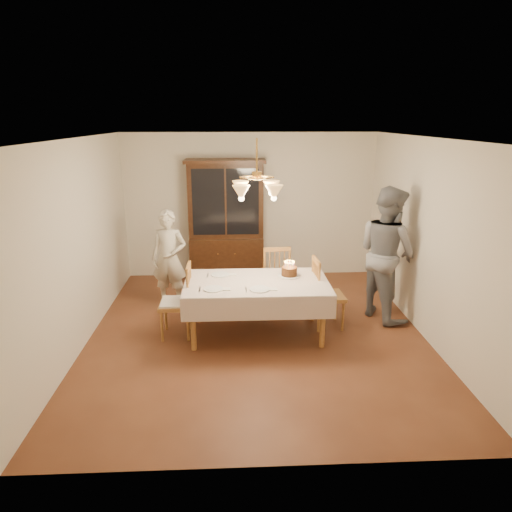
{
  "coord_description": "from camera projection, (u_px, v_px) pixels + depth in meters",
  "views": [
    {
      "loc": [
        -0.28,
        -5.67,
        2.83
      ],
      "look_at": [
        0.0,
        0.2,
        1.05
      ],
      "focal_mm": 32.0,
      "sensor_mm": 36.0,
      "label": 1
    }
  ],
  "objects": [
    {
      "name": "chandelier",
      "position": [
        257.0,
        190.0,
        5.68
      ],
      "size": [
        0.62,
        0.62,
        0.73
      ],
      "color": "#BF8C3F",
      "rests_on": "ground"
    },
    {
      "name": "adult_in_grey",
      "position": [
        387.0,
        253.0,
        6.55
      ],
      "size": [
        1.04,
        1.15,
        1.94
      ],
      "primitive_type": "imported",
      "rotation": [
        0.0,
        0.0,
        1.97
      ],
      "color": "slate",
      "rests_on": "ground"
    },
    {
      "name": "ground",
      "position": [
        257.0,
        333.0,
        6.26
      ],
      "size": [
        5.0,
        5.0,
        0.0
      ],
      "primitive_type": "plane",
      "color": "#542918",
      "rests_on": "ground"
    },
    {
      "name": "room_shell",
      "position": [
        257.0,
        221.0,
        5.8
      ],
      "size": [
        5.0,
        5.0,
        5.0
      ],
      "color": "white",
      "rests_on": "ground"
    },
    {
      "name": "place_setting_near_right",
      "position": [
        261.0,
        289.0,
        5.74
      ],
      "size": [
        0.4,
        0.25,
        0.02
      ],
      "color": "white",
      "rests_on": "dining_table"
    },
    {
      "name": "elderly_woman",
      "position": [
        169.0,
        259.0,
        7.0
      ],
      "size": [
        0.61,
        0.46,
        1.52
      ],
      "primitive_type": "imported",
      "rotation": [
        0.0,
        0.0,
        -0.19
      ],
      "color": "beige",
      "rests_on": "ground"
    },
    {
      "name": "chair_right_end",
      "position": [
        327.0,
        297.0,
        6.36
      ],
      "size": [
        0.44,
        0.46,
        1.0
      ],
      "color": "#96602B",
      "rests_on": "ground"
    },
    {
      "name": "chair_left_end",
      "position": [
        176.0,
        304.0,
        6.08
      ],
      "size": [
        0.42,
        0.44,
        1.0
      ],
      "color": "#96602B",
      "rests_on": "ground"
    },
    {
      "name": "dining_table",
      "position": [
        257.0,
        287.0,
        6.06
      ],
      "size": [
        1.9,
        1.1,
        0.76
      ],
      "color": "#96602B",
      "rests_on": "ground"
    },
    {
      "name": "chair_far_side",
      "position": [
        275.0,
        279.0,
        7.07
      ],
      "size": [
        0.47,
        0.46,
        1.0
      ],
      "color": "#96602B",
      "rests_on": "ground"
    },
    {
      "name": "place_setting_far_left",
      "position": [
        221.0,
        275.0,
        6.27
      ],
      "size": [
        0.4,
        0.25,
        0.02
      ],
      "color": "white",
      "rests_on": "dining_table"
    },
    {
      "name": "place_setting_near_left",
      "position": [
        214.0,
        289.0,
        5.75
      ],
      "size": [
        0.4,
        0.25,
        0.02
      ],
      "color": "white",
      "rests_on": "dining_table"
    },
    {
      "name": "birthday_cake",
      "position": [
        289.0,
        272.0,
        6.22
      ],
      "size": [
        0.3,
        0.3,
        0.21
      ],
      "color": "white",
      "rests_on": "dining_table"
    },
    {
      "name": "china_hutch",
      "position": [
        226.0,
        223.0,
        8.09
      ],
      "size": [
        1.38,
        0.54,
        2.16
      ],
      "color": "black",
      "rests_on": "ground"
    }
  ]
}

